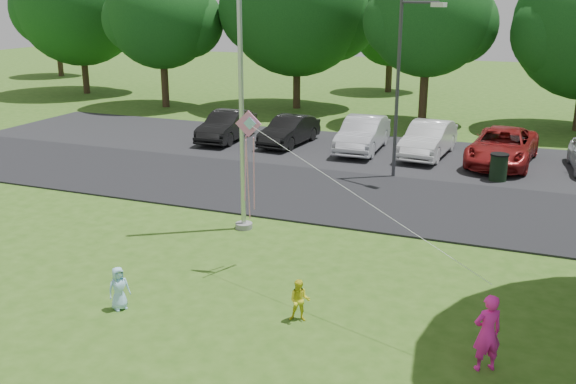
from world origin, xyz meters
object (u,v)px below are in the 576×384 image
at_px(trash_can, 499,168).
at_px(kite, 253,144).
at_px(woman, 487,333).
at_px(child_blue, 119,288).
at_px(street_lamp, 404,73).
at_px(child_yellow, 300,301).
at_px(flagpole, 241,86).

distance_m(trash_can, kite, 11.88).
relative_size(woman, child_blue, 1.53).
bearing_deg(woman, street_lamp, -103.69).
bearing_deg(child_yellow, woman, -21.68).
xyz_separation_m(woman, child_blue, (-7.60, -0.48, -0.26)).
relative_size(flagpole, woman, 6.71).
bearing_deg(child_blue, kite, 1.10).
bearing_deg(flagpole, child_blue, -93.32).
bearing_deg(flagpole, child_yellow, -52.92).
xyz_separation_m(trash_can, kite, (-5.01, -10.44, 2.67)).
bearing_deg(kite, trash_can, 56.55).
distance_m(flagpole, child_blue, 6.69).
height_order(flagpole, child_yellow, flagpole).
distance_m(street_lamp, trash_can, 4.91).
bearing_deg(trash_can, flagpole, -129.68).
distance_m(street_lamp, kite, 9.67).
bearing_deg(woman, trash_can, -119.62).
distance_m(child_blue, kite, 4.45).
distance_m(child_yellow, kite, 3.96).
xyz_separation_m(trash_can, child_yellow, (-3.03, -12.49, -0.07)).
xyz_separation_m(flagpole, trash_can, (6.53, 7.87, -3.63)).
bearing_deg(child_yellow, flagpole, 112.54).
relative_size(child_yellow, child_blue, 0.94).
xyz_separation_m(flagpole, child_blue, (-0.32, -5.58, -3.68)).
bearing_deg(trash_can, woman, -86.70).
bearing_deg(child_blue, street_lamp, 17.43).
xyz_separation_m(street_lamp, woman, (4.20, -12.04, -3.15)).
xyz_separation_m(child_yellow, kite, (-1.98, 2.06, 2.75)).
bearing_deg(woman, child_yellow, -40.06).
relative_size(trash_can, child_yellow, 1.15).
relative_size(trash_can, kite, 0.17).
xyz_separation_m(trash_can, woman, (0.75, -12.97, 0.21)).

